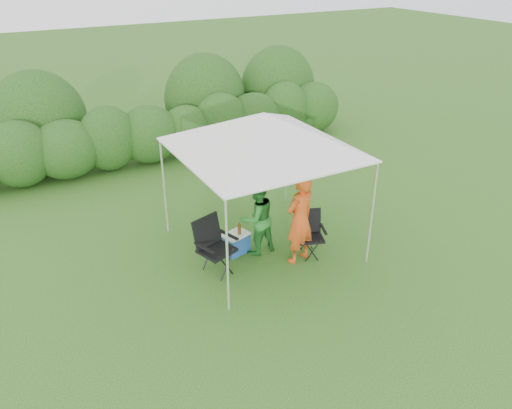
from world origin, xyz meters
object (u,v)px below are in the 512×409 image
chair_right (309,230)px  woman (257,218)px  canopy (263,132)px  cooler (236,243)px  man (300,219)px  chair_left (213,242)px

chair_right → woman: woman is taller
canopy → cooler: canopy is taller
man → woman: man is taller
chair_right → cooler: bearing=170.8°
chair_right → cooler: size_ratio=1.57×
canopy → woman: canopy is taller
canopy → woman: 1.71m
chair_right → chair_left: chair_left is taller
cooler → man: bearing=-57.9°
chair_left → cooler: 0.84m
chair_right → man: size_ratio=0.50×
chair_right → cooler: chair_right is taller
chair_right → man: man is taller
chair_right → cooler: 1.48m
chair_right → cooler: (-1.26, 0.73, -0.31)m
chair_right → woman: (-0.87, 0.55, 0.25)m
chair_right → chair_left: (-1.91, 0.37, 0.09)m
chair_left → cooler: chair_left is taller
chair_left → cooler: size_ratio=1.85×
canopy → man: (0.36, -0.80, -1.55)m
man → chair_left: bearing=-31.6°
chair_right → canopy: bearing=155.6°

